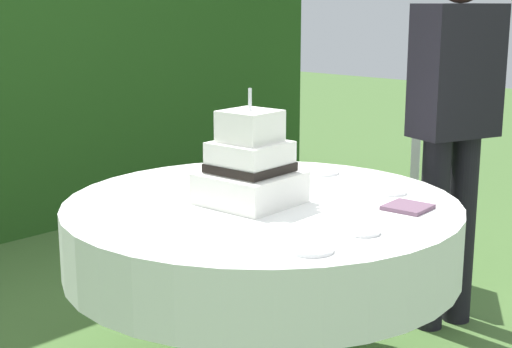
{
  "coord_description": "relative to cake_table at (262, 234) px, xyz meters",
  "views": [
    {
      "loc": [
        -1.89,
        -1.73,
        1.42
      ],
      "look_at": [
        -0.02,
        0.01,
        0.83
      ],
      "focal_mm": 53.51,
      "sensor_mm": 36.0,
      "label": 1
    }
  ],
  "objects": [
    {
      "name": "cake_table",
      "position": [
        0.0,
        0.0,
        0.0
      ],
      "size": [
        1.38,
        1.38,
        0.73
      ],
      "color": "#4C4C51",
      "rests_on": "ground_plane"
    },
    {
      "name": "serving_plate_right",
      "position": [
        0.49,
        0.11,
        0.12
      ],
      "size": [
        0.12,
        0.12,
        0.01
      ],
      "primitive_type": "cylinder",
      "color": "white",
      "rests_on": "cake_table"
    },
    {
      "name": "napkin_stack",
      "position": [
        0.26,
        -0.43,
        0.12
      ],
      "size": [
        0.15,
        0.15,
        0.01
      ],
      "primitive_type": "cube",
      "rotation": [
        0.0,
        0.0,
        0.08
      ],
      "color": "#6B4C60",
      "rests_on": "cake_table"
    },
    {
      "name": "serving_plate_far",
      "position": [
        -0.3,
        -0.46,
        0.12
      ],
      "size": [
        0.13,
        0.13,
        0.01
      ],
      "primitive_type": "cylinder",
      "color": "white",
      "rests_on": "cake_table"
    },
    {
      "name": "standing_person",
      "position": [
        1.01,
        -0.17,
        0.31
      ],
      "size": [
        0.41,
        0.31,
        1.6
      ],
      "color": "black",
      "rests_on": "ground_plane"
    },
    {
      "name": "serving_plate_near",
      "position": [
        0.4,
        -0.26,
        0.12
      ],
      "size": [
        0.12,
        0.12,
        0.01
      ],
      "primitive_type": "cylinder",
      "color": "white",
      "rests_on": "cake_table"
    },
    {
      "name": "serving_plate_left",
      "position": [
        -0.07,
        -0.47,
        0.12
      ],
      "size": [
        0.11,
        0.11,
        0.01
      ],
      "primitive_type": "cylinder",
      "color": "white",
      "rests_on": "cake_table"
    },
    {
      "name": "wedding_cake",
      "position": [
        -0.04,
        0.02,
        0.24
      ],
      "size": [
        0.31,
        0.31,
        0.4
      ],
      "color": "white",
      "rests_on": "cake_table"
    },
    {
      "name": "garden_chair",
      "position": [
        1.31,
        0.3,
        -0.07
      ],
      "size": [
        0.55,
        0.55,
        0.89
      ],
      "color": "white",
      "rests_on": "ground_plane"
    }
  ]
}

